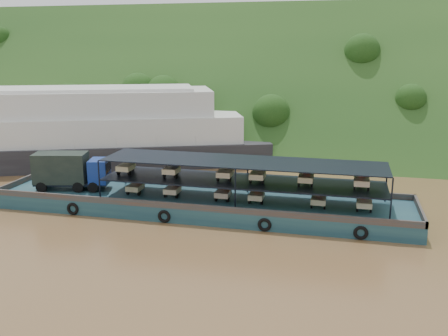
# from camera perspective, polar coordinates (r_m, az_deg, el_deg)

# --- Properties ---
(ground) EXTENTS (160.00, 160.00, 0.00)m
(ground) POSITION_cam_1_polar(r_m,az_deg,el_deg) (41.41, 1.71, -5.43)
(ground) COLOR brown
(ground) RESTS_ON ground
(hillside) EXTENTS (140.00, 39.60, 39.60)m
(hillside) POSITION_cam_1_polar(r_m,az_deg,el_deg) (75.92, 7.41, 3.35)
(hillside) COLOR #163814
(hillside) RESTS_ON ground
(cargo_barge) EXTENTS (35.00, 7.18, 4.54)m
(cargo_barge) POSITION_cam_1_polar(r_m,az_deg,el_deg) (42.35, -3.77, -3.42)
(cargo_barge) COLOR #122F3F
(cargo_barge) RESTS_ON ground
(passenger_ferry) EXTENTS (45.07, 26.87, 8.94)m
(passenger_ferry) POSITION_cam_1_polar(r_m,az_deg,el_deg) (61.53, -16.12, 4.14)
(passenger_ferry) COLOR black
(passenger_ferry) RESTS_ON ground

